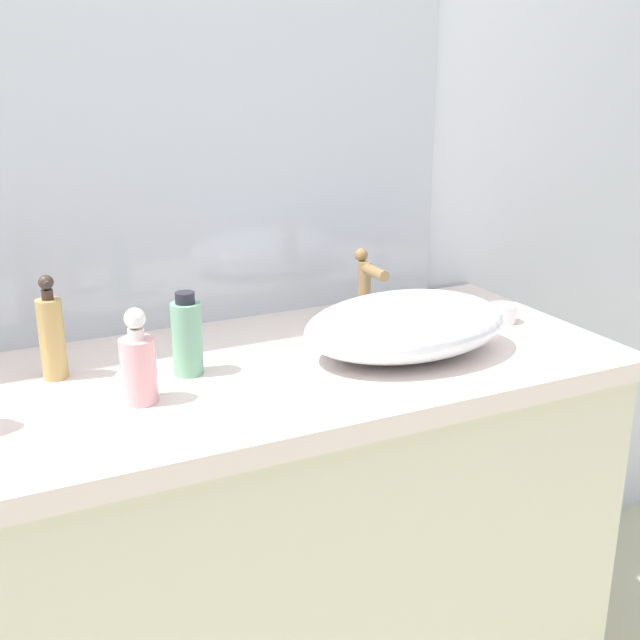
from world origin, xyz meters
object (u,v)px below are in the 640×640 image
object	(u,v)px
spray_can	(138,364)
candle_jar	(503,313)
sink_basin	(406,325)
perfume_bottle	(187,337)
lotion_bottle	(52,334)

from	to	relation	value
spray_can	candle_jar	size ratio (longest dim) A/B	2.70
sink_basin	perfume_bottle	bearing A→B (deg)	168.31
sink_basin	candle_jar	world-z (taller)	sink_basin
sink_basin	lotion_bottle	size ratio (longest dim) A/B	2.18
spray_can	candle_jar	world-z (taller)	spray_can
sink_basin	candle_jar	xyz separation A→B (m)	(0.30, 0.07, -0.04)
perfume_bottle	spray_can	world-z (taller)	spray_can
sink_basin	spray_can	world-z (taller)	spray_can
sink_basin	perfume_bottle	world-z (taller)	perfume_bottle
perfume_bottle	candle_jar	size ratio (longest dim) A/B	2.54
perfume_bottle	lotion_bottle	bearing A→B (deg)	158.67
lotion_bottle	candle_jar	world-z (taller)	lotion_bottle
sink_basin	lotion_bottle	xyz separation A→B (m)	(-0.63, 0.17, 0.02)
candle_jar	perfume_bottle	bearing A→B (deg)	179.16
spray_can	lotion_bottle	bearing A→B (deg)	122.65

